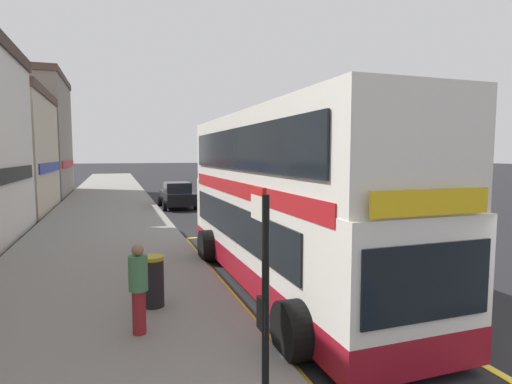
{
  "coord_description": "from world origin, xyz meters",
  "views": [
    {
      "loc": [
        -6.5,
        -3.16,
        3.36
      ],
      "look_at": [
        -2.82,
        7.47,
        2.33
      ],
      "focal_mm": 28.66,
      "sensor_mm": 36.0,
      "label": 1
    }
  ],
  "objects_px": {
    "double_decker_bus": "(283,205)",
    "litter_bin": "(153,281)",
    "parked_car_teal_distant": "(211,175)",
    "parked_car_black_far": "(249,189)",
    "parked_car_black_behind": "(177,195)",
    "pedestrian_further_back": "(138,285)",
    "bus_stop_sign": "(263,287)"
  },
  "relations": [
    {
      "from": "parked_car_teal_distant",
      "to": "pedestrian_further_back",
      "type": "relative_size",
      "value": 2.56
    },
    {
      "from": "double_decker_bus",
      "to": "litter_bin",
      "type": "distance_m",
      "value": 3.72
    },
    {
      "from": "pedestrian_further_back",
      "to": "litter_bin",
      "type": "relative_size",
      "value": 1.51
    },
    {
      "from": "parked_car_black_far",
      "to": "parked_car_black_behind",
      "type": "distance_m",
      "value": 6.26
    },
    {
      "from": "double_decker_bus",
      "to": "bus_stop_sign",
      "type": "relative_size",
      "value": 3.65
    },
    {
      "from": "parked_car_teal_distant",
      "to": "pedestrian_further_back",
      "type": "xyz_separation_m",
      "value": [
        -11.23,
        -43.27,
        0.23
      ]
    },
    {
      "from": "parked_car_teal_distant",
      "to": "double_decker_bus",
      "type": "bearing_deg",
      "value": -100.38
    },
    {
      "from": "parked_car_black_behind",
      "to": "bus_stop_sign",
      "type": "bearing_deg",
      "value": -93.12
    },
    {
      "from": "bus_stop_sign",
      "to": "parked_car_black_far",
      "type": "relative_size",
      "value": 0.68
    },
    {
      "from": "bus_stop_sign",
      "to": "parked_car_black_behind",
      "type": "height_order",
      "value": "bus_stop_sign"
    },
    {
      "from": "parked_car_black_behind",
      "to": "pedestrian_further_back",
      "type": "relative_size",
      "value": 2.56
    },
    {
      "from": "parked_car_black_far",
      "to": "litter_bin",
      "type": "distance_m",
      "value": 21.63
    },
    {
      "from": "parked_car_black_far",
      "to": "bus_stop_sign",
      "type": "bearing_deg",
      "value": -110.45
    },
    {
      "from": "double_decker_bus",
      "to": "litter_bin",
      "type": "bearing_deg",
      "value": -165.32
    },
    {
      "from": "parked_car_black_behind",
      "to": "litter_bin",
      "type": "distance_m",
      "value": 17.43
    },
    {
      "from": "pedestrian_further_back",
      "to": "litter_bin",
      "type": "distance_m",
      "value": 1.38
    },
    {
      "from": "double_decker_bus",
      "to": "parked_car_black_far",
      "type": "distance_m",
      "value": 19.72
    },
    {
      "from": "parked_car_black_far",
      "to": "parked_car_black_behind",
      "type": "height_order",
      "value": "same"
    },
    {
      "from": "parked_car_black_behind",
      "to": "litter_bin",
      "type": "height_order",
      "value": "parked_car_black_behind"
    },
    {
      "from": "parked_car_black_far",
      "to": "parked_car_teal_distant",
      "type": "relative_size",
      "value": 1.0
    },
    {
      "from": "double_decker_bus",
      "to": "bus_stop_sign",
      "type": "distance_m",
      "value": 5.67
    },
    {
      "from": "bus_stop_sign",
      "to": "pedestrian_further_back",
      "type": "distance_m",
      "value": 3.33
    },
    {
      "from": "double_decker_bus",
      "to": "litter_bin",
      "type": "height_order",
      "value": "double_decker_bus"
    },
    {
      "from": "double_decker_bus",
      "to": "parked_car_teal_distant",
      "type": "distance_m",
      "value": 41.82
    },
    {
      "from": "bus_stop_sign",
      "to": "litter_bin",
      "type": "bearing_deg",
      "value": 102.3
    },
    {
      "from": "double_decker_bus",
      "to": "pedestrian_further_back",
      "type": "distance_m",
      "value": 4.41
    },
    {
      "from": "bus_stop_sign",
      "to": "parked_car_teal_distant",
      "type": "height_order",
      "value": "bus_stop_sign"
    },
    {
      "from": "parked_car_teal_distant",
      "to": "litter_bin",
      "type": "xyz_separation_m",
      "value": [
        -10.87,
        -41.99,
        -0.11
      ]
    },
    {
      "from": "bus_stop_sign",
      "to": "pedestrian_further_back",
      "type": "height_order",
      "value": "bus_stop_sign"
    },
    {
      "from": "parked_car_black_far",
      "to": "litter_bin",
      "type": "relative_size",
      "value": 3.87
    },
    {
      "from": "parked_car_black_far",
      "to": "parked_car_black_behind",
      "type": "bearing_deg",
      "value": -157.6
    },
    {
      "from": "litter_bin",
      "to": "pedestrian_further_back",
      "type": "bearing_deg",
      "value": -105.84
    }
  ]
}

